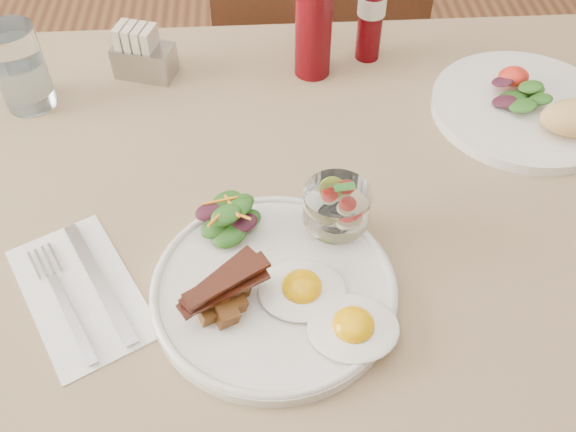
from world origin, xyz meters
The scene contains 13 objects.
table centered at (0.00, 0.00, 0.66)m, with size 1.33×0.88×0.75m.
chair_far centered at (0.00, 0.66, 0.52)m, with size 0.42×0.42×0.93m.
main_plate centered at (-0.12, -0.13, 0.76)m, with size 0.28×0.28×0.02m, color silver.
fried_eggs centered at (-0.07, -0.17, 0.78)m, with size 0.16×0.16×0.03m.
bacon_potato_pile centered at (-0.18, -0.15, 0.79)m, with size 0.10×0.08×0.05m.
side_salad centered at (-0.17, -0.04, 0.79)m, with size 0.08×0.08×0.04m.
fruit_cup centered at (-0.04, -0.05, 0.81)m, with size 0.08×0.08×0.08m.
second_plate centered at (0.28, 0.16, 0.77)m, with size 0.27×0.27×0.07m.
ketchup_bottle centered at (-0.04, 0.30, 0.83)m, with size 0.06×0.06×0.17m.
hot_sauce_bottle centered at (0.05, 0.33, 0.83)m, with size 0.05×0.05×0.15m.
sugar_caddy centered at (-0.31, 0.31, 0.79)m, with size 0.10×0.08×0.08m.
water_glass centered at (-0.47, 0.24, 0.81)m, with size 0.07×0.07×0.13m.
napkin_cutlery centered at (-0.34, -0.11, 0.75)m, with size 0.20×0.24×0.01m.
Camera 1 is at (-0.13, -0.56, 1.36)m, focal length 40.00 mm.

